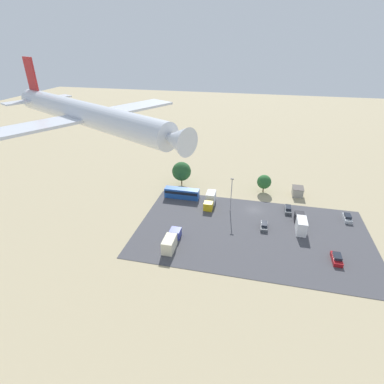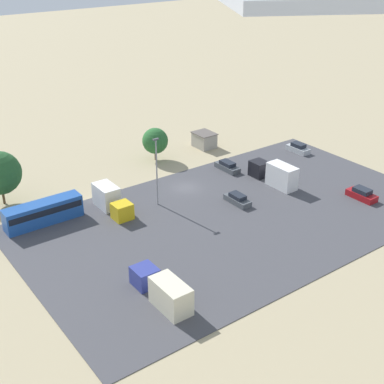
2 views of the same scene
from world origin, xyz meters
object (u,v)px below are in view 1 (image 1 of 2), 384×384
parked_car_3 (337,258)px  parked_truck_2 (210,200)px  parked_car_1 (288,209)px  parked_truck_0 (301,223)px  parked_car_2 (264,226)px  airplane (88,115)px  bus (182,193)px  parked_car_0 (347,218)px  parked_truck_1 (171,241)px  shed_building (298,191)px

parked_car_3 → parked_truck_2: size_ratio=0.58×
parked_car_1 → parked_truck_2: (22.14, 1.05, 0.88)m
parked_car_3 → parked_truck_0: size_ratio=0.51×
parked_car_2 → parked_car_3: size_ratio=0.98×
parked_car_3 → airplane: size_ratio=0.13×
parked_truck_2 → bus: bearing=-12.5°
bus → parked_car_3: bearing=63.0°
bus → parked_car_0: bus is taller
airplane → parked_truck_2: bearing=-167.5°
airplane → parked_car_3: bearing=144.1°
bus → airplane: (2.14, 40.94, 32.73)m
parked_car_2 → parked_truck_1: parked_truck_1 is taller
shed_building → parked_car_3: (-5.95, 30.34, -0.61)m
parked_truck_2 → parked_car_2: bearing=150.2°
shed_building → parked_car_2: bearing=64.7°
shed_building → airplane: airplane is taller
parked_car_3 → airplane: bearing=-154.6°
parked_truck_0 → parked_truck_1: bearing=-154.7°
parked_car_1 → parked_truck_1: (27.65, 22.70, 0.81)m
shed_building → parked_truck_1: parked_truck_1 is taller
parked_truck_0 → parked_truck_2: size_ratio=1.15×
shed_building → parked_car_0: 16.87m
airplane → parked_truck_0: bearing=159.9°
parked_truck_2 → airplane: (11.23, 38.92, 32.89)m
bus → parked_truck_1: (-3.57, 23.67, -0.23)m
parked_car_0 → parked_car_2: (21.74, 8.80, -0.07)m
parked_truck_0 → parked_car_3: bearing=-59.0°
shed_building → airplane: bearing=54.0°
parked_car_1 → parked_truck_0: (-2.55, 8.46, 1.02)m
parked_truck_0 → parked_truck_1: parked_truck_0 is taller
shed_building → parked_truck_0: size_ratio=0.46×
parked_truck_0 → airplane: bearing=-138.7°
bus → parked_car_1: size_ratio=2.19×
shed_building → bus: bus is taller
parked_truck_0 → airplane: size_ratio=0.26×
parked_truck_0 → parked_truck_2: 25.78m
parked_car_0 → airplane: size_ratio=0.13×
parked_car_2 → parked_truck_2: bearing=150.2°
parked_car_1 → parked_truck_0: bearing=106.8°
parked_car_1 → parked_truck_2: 22.18m
shed_building → airplane: 70.74m
parked_truck_1 → airplane: (5.71, 17.27, 32.96)m
parked_car_2 → airplane: airplane is taller
shed_building → parked_truck_1: 45.53m
shed_building → parked_truck_2: 28.04m
parked_car_1 → parked_car_3: (-9.29, 19.70, 0.06)m
bus → parked_truck_1: parked_truck_1 is taller
parked_car_3 → parked_truck_0: (6.74, -11.24, 0.96)m
parked_car_0 → parked_truck_0: size_ratio=0.49×
parked_car_3 → parked_car_2: bearing=148.4°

